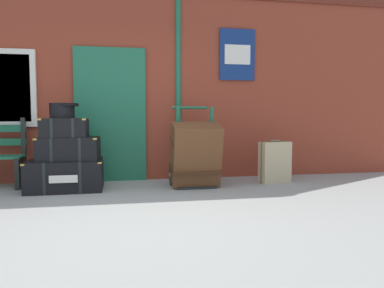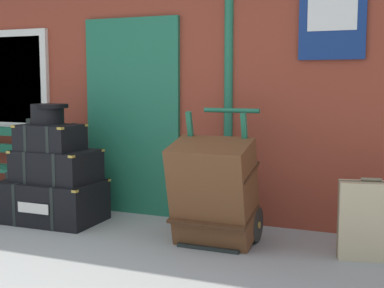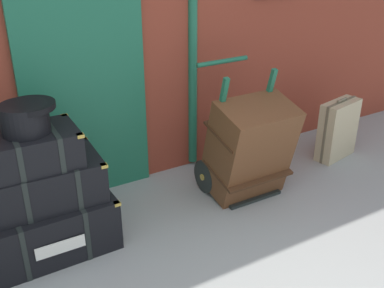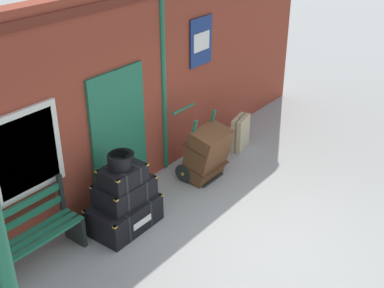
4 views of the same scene
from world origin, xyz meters
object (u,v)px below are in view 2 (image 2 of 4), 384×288
steamer_trunk_middle (57,166)px  porters_trolley (220,211)px  large_brown_trunk (214,192)px  suitcase_brown (370,221)px  steamer_trunk_top (50,137)px  round_hatbox (48,113)px  steamer_trunk_base (52,201)px

steamer_trunk_middle → porters_trolley: size_ratio=0.70×
large_brown_trunk → suitcase_brown: size_ratio=1.42×
steamer_trunk_middle → large_brown_trunk: 1.77m
steamer_trunk_middle → large_brown_trunk: (1.76, -0.16, -0.10)m
steamer_trunk_top → round_hatbox: bearing=162.7°
steamer_trunk_base → round_hatbox: size_ratio=2.66×
round_hatbox → suitcase_brown: round_hatbox is taller
steamer_trunk_top → large_brown_trunk: steamer_trunk_top is taller
porters_trolley → round_hatbox: bearing=-178.7°
steamer_trunk_base → porters_trolley: bearing=1.1°
steamer_trunk_middle → round_hatbox: bearing=-162.1°
steamer_trunk_middle → suitcase_brown: 3.06m
large_brown_trunk → porters_trolley: bearing=90.0°
steamer_trunk_base → suitcase_brown: (3.10, 0.01, 0.11)m
steamer_trunk_top → large_brown_trunk: (1.81, -0.13, -0.39)m
steamer_trunk_base → steamer_trunk_top: bearing=-55.3°
steamer_trunk_top → round_hatbox: round_hatbox is taller
porters_trolley → suitcase_brown: bearing=-1.1°
large_brown_trunk → steamer_trunk_middle: bearing=174.8°
steamer_trunk_middle → round_hatbox: round_hatbox is taller
round_hatbox → steamer_trunk_top: bearing=-17.3°
round_hatbox → suitcase_brown: size_ratio=0.57×
large_brown_trunk → steamer_trunk_top: bearing=175.9°
steamer_trunk_base → round_hatbox: round_hatbox is taller
steamer_trunk_base → round_hatbox: (-0.01, -0.01, 0.91)m
steamer_trunk_middle → porters_trolley: 1.79m
large_brown_trunk → round_hatbox: bearing=175.7°
steamer_trunk_top → round_hatbox: 0.25m
steamer_trunk_middle → porters_trolley: porters_trolley is taller
steamer_trunk_top → large_brown_trunk: bearing=-4.1°
round_hatbox → large_brown_trunk: 1.94m
steamer_trunk_middle → suitcase_brown: bearing=-0.1°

